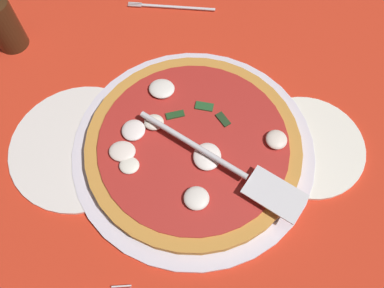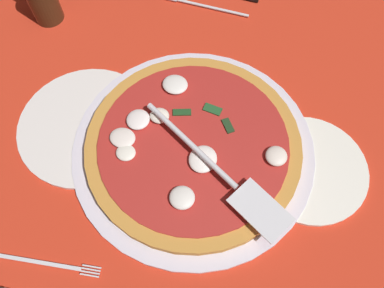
% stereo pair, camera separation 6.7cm
% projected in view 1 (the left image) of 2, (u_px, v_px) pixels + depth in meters
% --- Properties ---
extents(ground_plane, '(1.08, 1.08, 0.01)m').
position_uv_depth(ground_plane, '(196.00, 135.00, 0.71)').
color(ground_plane, red).
extents(checker_pattern, '(1.08, 1.08, 0.00)m').
position_uv_depth(checker_pattern, '(196.00, 134.00, 0.70)').
color(checker_pattern, silver).
rests_on(checker_pattern, ground_plane).
extents(pizza_pan, '(0.43, 0.43, 0.01)m').
position_uv_depth(pizza_pan, '(192.00, 148.00, 0.68)').
color(pizza_pan, silver).
rests_on(pizza_pan, ground_plane).
extents(dinner_plate_left, '(0.21, 0.21, 0.01)m').
position_uv_depth(dinner_plate_left, '(307.00, 144.00, 0.69)').
color(dinner_plate_left, white).
rests_on(dinner_plate_left, ground_plane).
extents(dinner_plate_right, '(0.25, 0.25, 0.01)m').
position_uv_depth(dinner_plate_right, '(81.00, 146.00, 0.68)').
color(dinner_plate_right, white).
rests_on(dinner_plate_right, ground_plane).
extents(pizza, '(0.38, 0.38, 0.03)m').
position_uv_depth(pizza, '(191.00, 144.00, 0.67)').
color(pizza, '#C78737').
rests_on(pizza, pizza_pan).
extents(pizza_server, '(0.29, 0.17, 0.01)m').
position_uv_depth(pizza_server, '(227.00, 165.00, 0.62)').
color(pizza_server, silver).
rests_on(pizza_server, pizza).
extents(place_setting_near, '(0.20, 0.13, 0.01)m').
position_uv_depth(place_setting_near, '(180.00, 0.00, 0.86)').
color(place_setting_near, silver).
rests_on(place_setting_near, ground_plane).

